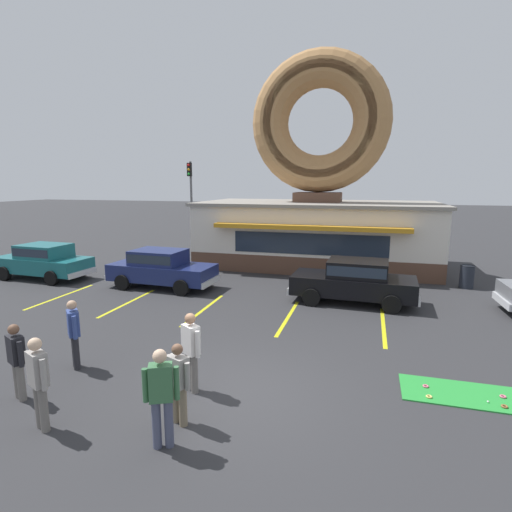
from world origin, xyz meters
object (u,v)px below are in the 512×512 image
Objects in this scene: car_teal at (43,260)px; pedestrian_clipboard_woman at (191,348)px; pedestrian_leather_jacket_man at (17,358)px; trash_bin at (467,276)px; pedestrian_hooded_kid at (74,331)px; pedestrian_crossing_woman at (38,379)px; traffic_light_pole at (191,192)px; car_navy at (161,267)px; golf_ball at (488,402)px; car_black at (355,280)px; pedestrian_blue_sweater_man at (178,380)px; pedestrian_beanie_man at (161,394)px.

car_teal is 13.17m from pedestrian_clipboard_woman.
trash_bin is at bearing 48.44° from pedestrian_leather_jacket_man.
pedestrian_crossing_woman reaches higher than pedestrian_hooded_kid.
traffic_light_pole reaches higher than car_teal.
pedestrian_leather_jacket_man is (-0.13, -1.48, -0.05)m from pedestrian_hooded_kid.
car_navy is at bearing 106.75° from pedestrian_crossing_woman.
golf_ball is at bearing 14.55° from pedestrian_leather_jacket_man.
car_black is 2.68× the size of pedestrian_crossing_woman.
car_black is 8.06m from pedestrian_clipboard_woman.
pedestrian_blue_sweater_man is 0.93× the size of pedestrian_hooded_kid.
car_navy is 12.02m from traffic_light_pole.
pedestrian_crossing_woman is (8.84, -9.41, 0.09)m from car_teal.
traffic_light_pole is (-11.63, 11.13, 2.84)m from car_black.
pedestrian_clipboard_woman reaches higher than car_black.
golf_ball is 0.02× the size of pedestrian_beanie_man.
pedestrian_beanie_man is at bearing -9.04° from pedestrian_leather_jacket_man.
pedestrian_leather_jacket_man is 1.43m from pedestrian_crossing_woman.
pedestrian_beanie_man is at bearing -30.83° from pedestrian_hooded_kid.
pedestrian_beanie_man is 1.00× the size of pedestrian_crossing_woman.
trash_bin is (9.54, 12.87, -0.46)m from pedestrian_crossing_woman.
traffic_light_pole is at bearing 114.16° from pedestrian_blue_sweater_man.
pedestrian_beanie_man reaches higher than pedestrian_clipboard_woman.
pedestrian_hooded_kid is at bearing -42.99° from car_teal.
pedestrian_clipboard_woman is at bearing -4.35° from pedestrian_hooded_kid.
golf_ball is 12.56m from car_navy.
pedestrian_clipboard_woman is (-3.05, -7.46, 0.09)m from car_black.
car_teal is at bearing 133.22° from pedestrian_crossing_woman.
traffic_light_pole is at bearing 78.41° from car_teal.
pedestrian_hooded_kid is 0.96× the size of pedestrian_beanie_man.
traffic_light_pole is at bearing 136.24° from car_black.
traffic_light_pole reaches higher than pedestrian_blue_sweater_man.
car_black is 10.75m from pedestrian_leather_jacket_man.
car_black is 4.75× the size of trash_bin.
golf_ball is 0.01× the size of traffic_light_pole.
car_teal is at bearing 145.54° from pedestrian_clipboard_woman.
pedestrian_blue_sweater_man is (-2.77, -8.60, -0.02)m from car_black.
pedestrian_blue_sweater_man is 2.44m from pedestrian_crossing_woman.
car_navy is at bearing -71.49° from traffic_light_pole.
traffic_light_pole is (-8.58, 18.59, 2.75)m from pedestrian_clipboard_woman.
pedestrian_leather_jacket_man is at bearing -79.56° from car_navy.
car_black is 9.03m from pedestrian_blue_sweater_man.
car_teal and pedestrian_leather_jacket_man have the same top height.
pedestrian_hooded_kid is 1.05× the size of pedestrian_leather_jacket_man.
car_navy is at bearing 100.44° from pedestrian_leather_jacket_man.
pedestrian_clipboard_woman is at bearing 20.93° from pedestrian_leather_jacket_man.
pedestrian_crossing_woman is (1.24, -0.71, 0.08)m from pedestrian_leather_jacket_man.
pedestrian_leather_jacket_man is at bearing -131.56° from trash_bin.
pedestrian_crossing_woman is (-5.07, -9.42, 0.09)m from car_black.
pedestrian_crossing_woman is 0.30× the size of traffic_light_pole.
pedestrian_beanie_man is 22.42m from traffic_light_pole.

